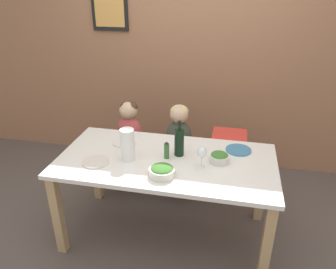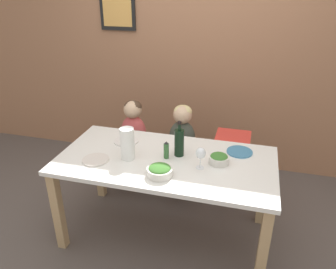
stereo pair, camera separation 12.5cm
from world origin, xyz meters
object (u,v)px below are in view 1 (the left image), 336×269
Objects in this scene: paper_towel_roll at (128,145)px; person_child_left at (129,124)px; chair_far_left at (131,153)px; wine_bottle at (179,142)px; dinner_plate_back_left at (124,142)px; chair_right_highchair at (228,149)px; wine_glass_near at (202,153)px; person_child_center at (179,129)px; salad_bowl_small at (219,157)px; chair_far_center at (178,158)px; dinner_plate_back_right at (238,150)px; salad_bowl_large at (162,171)px; dinner_plate_front_left at (96,162)px.

person_child_left is at bearing 107.90° from paper_towel_roll.
wine_bottle is (0.62, -0.59, 0.50)m from chair_far_left.
dinner_plate_back_left is at bearing -76.11° from chair_far_left.
chair_right_highchair is 0.84m from wine_glass_near.
person_child_left is 1.00× the size of person_child_center.
salad_bowl_small is at bearing -56.00° from person_child_center.
chair_far_center is 0.78m from wine_bottle.
paper_towel_roll reaches higher than chair_far_center.
salad_bowl_small is 0.74× the size of dinner_plate_back_right.
salad_bowl_small is at bearing 36.17° from salad_bowl_large.
dinner_plate_back_left is at bearing 169.55° from salad_bowl_small.
chair_right_highchair is at bearing 84.69° from salad_bowl_small.
salad_bowl_large reaches higher than chair_right_highchair.
chair_far_center is at bearing 70.44° from paper_towel_roll.
salad_bowl_large is (-0.06, -0.32, -0.08)m from wine_bottle.
wine_bottle reaches higher than chair_far_left.
dinner_plate_front_left is 0.38m from dinner_plate_back_left.
person_child_left is at bearing 120.94° from salad_bowl_large.
chair_far_center is 1.05m from dinner_plate_front_left.
wine_bottle is 1.41× the size of dinner_plate_front_left.
dinner_plate_front_left is (-0.50, -0.85, 0.39)m from chair_far_center.
salad_bowl_small is 0.26m from dinner_plate_back_right.
dinner_plate_front_left is at bearing -158.38° from dinner_plate_back_right.
person_child_left is at bearing 145.76° from salad_bowl_small.
dinner_plate_front_left is (0.01, -0.85, 0.05)m from person_child_left.
person_child_center reaches higher than dinner_plate_back_right.
chair_far_center is 0.61m from person_child_left.
paper_towel_roll reaches higher than salad_bowl_small.
person_child_center is at bearing 124.00° from salad_bowl_small.
salad_bowl_large is at bearing -87.23° from person_child_center.
paper_towel_roll is at bearing -179.53° from wine_glass_near.
salad_bowl_small is at bearing -95.31° from chair_right_highchair.
chair_far_center is 0.65× the size of chair_right_highchair.
person_child_center reaches higher than salad_bowl_large.
wine_bottle reaches higher than salad_bowl_large.
person_child_center is 0.77m from salad_bowl_small.
dinner_plate_front_left is (-0.50, -0.85, 0.05)m from person_child_center.
salad_bowl_large is 0.91× the size of dinner_plate_back_right.
chair_right_highchair is 4.05× the size of wine_glass_near.
wine_glass_near is at bearing -67.66° from chair_far_center.
dinner_plate_back_right is (0.96, 0.06, 0.00)m from dinner_plate_back_left.
wine_glass_near reaches higher than dinner_plate_back_left.
paper_towel_roll is at bearing -157.77° from wine_bottle.
chair_far_center is 0.94m from paper_towel_roll.
paper_towel_roll is (-0.75, -0.75, 0.34)m from chair_right_highchair.
person_child_left is 0.81m from paper_towel_roll.
salad_bowl_small reaches higher than dinner_plate_back_left.
person_child_center reaches higher than chair_right_highchair.
person_child_left reaches higher than dinner_plate_back_left.
chair_far_left is 0.93m from dinner_plate_front_left.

